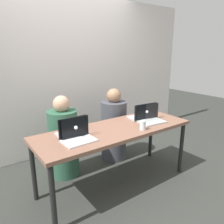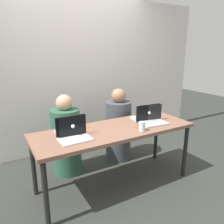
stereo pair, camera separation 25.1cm
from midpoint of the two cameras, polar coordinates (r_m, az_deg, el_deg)
ground_plane at (r=2.85m, az=3.35°, el=-18.27°), size 12.00×12.00×0.00m
back_wall at (r=3.54m, az=-8.09°, el=9.35°), size 4.86×0.10×2.41m
desk at (r=2.54m, az=3.60°, el=-5.72°), size 1.87×0.66×0.73m
person_on_left at (r=2.92m, az=-9.42°, el=-7.01°), size 0.37×0.37×1.07m
person_on_right at (r=3.26m, az=3.87°, el=-4.29°), size 0.39×0.39×1.07m
laptop_back_left at (r=2.33m, az=-7.75°, el=-4.81°), size 0.30×0.27×0.23m
laptop_front_left at (r=2.22m, az=-6.88°, el=-5.86°), size 0.32×0.27×0.22m
laptop_front_right at (r=2.75m, az=13.03°, el=-1.90°), size 0.33×0.27×0.22m
laptop_back_right at (r=2.86m, az=11.41°, el=-1.13°), size 0.39×0.28×0.21m
water_glass_right at (r=2.46m, az=10.77°, el=-3.89°), size 0.07×0.07×0.11m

